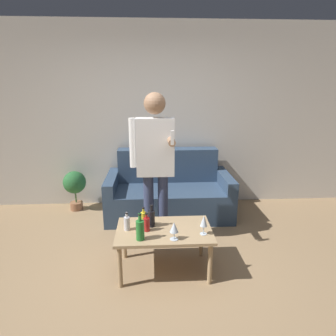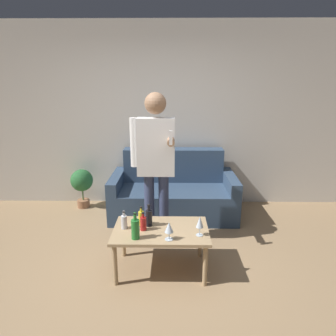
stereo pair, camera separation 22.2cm
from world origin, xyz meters
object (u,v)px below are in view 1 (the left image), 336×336
couch (169,192)px  bottle_orange (127,223)px  person_standing_front (155,158)px  coffee_table (164,234)px

couch → bottle_orange: bearing=-109.4°
couch → bottle_orange: couch is taller
person_standing_front → coffee_table: bearing=-82.2°
person_standing_front → couch: bearing=76.6°
couch → coffee_table: 1.42m
coffee_table → bottle_orange: 0.38m
couch → person_standing_front: (-0.20, -0.86, 0.73)m
coffee_table → person_standing_front: 0.85m
coffee_table → couch: bearing=84.7°
coffee_table → bottle_orange: size_ratio=5.04×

